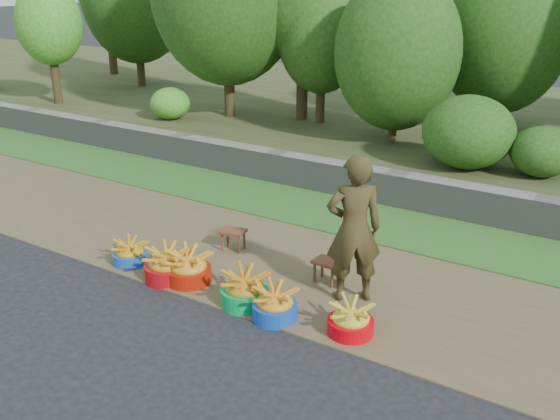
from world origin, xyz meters
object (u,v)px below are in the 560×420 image
Objects in this scene: basin_b at (167,265)px; basin_f at (351,321)px; basin_d at (245,290)px; basin_e at (275,305)px; basin_c at (188,269)px; stool_right at (327,265)px; stool_left at (233,234)px; vendor_woman at (354,229)px; basin_a at (130,254)px.

basin_f is (2.41, 0.09, -0.03)m from basin_b.
basin_d is 1.11× the size of basin_e.
basin_c is 1.12× the size of basin_e.
stool_right is at bearing 130.81° from basin_f.
basin_e reaches higher than basin_f.
stool_right is at bearing -5.43° from stool_left.
basin_e is (0.45, -0.07, -0.02)m from basin_d.
basin_b is at bearing -17.38° from vendor_woman.
basin_a reaches higher than stool_left.
basin_e is 1.47× the size of stool_right.
stool_right is (1.49, -0.14, 0.00)m from stool_left.
basin_b is (0.68, -0.06, 0.04)m from basin_a.
basin_c is at bearing -16.73° from vendor_woman.
basin_b is at bearing -177.92° from basin_f.
basin_a is 2.52m from stool_right.
vendor_woman reaches higher than basin_f.
basin_f reaches higher than stool_left.
basin_b reaches higher than basin_c.
basin_c reaches higher than basin_a.
stool_right is at bearing 85.53° from basin_e.
basin_a reaches higher than stool_right.
stool_left is (-1.41, 1.15, 0.08)m from basin_e.
stool_left is 1.08× the size of stool_right.
basin_b is at bearing -179.60° from basin_d.
basin_c is 1.01× the size of basin_d.
basin_d is 1.45m from stool_left.
basin_b is 1.14m from basin_d.
basin_d is (1.82, -0.05, 0.04)m from basin_a.
vendor_woman reaches higher than stool_right.
stool_right is at bearing 20.67° from basin_a.
vendor_woman is (1.81, 0.68, 0.68)m from basin_c.
basin_e is at bearing -169.59° from basin_f.
basin_b is at bearing -164.59° from basin_c.
stool_right is (0.53, 0.94, 0.06)m from basin_d.
basin_e is 1.03× the size of basin_f.
basin_d is at bearing -176.41° from basin_f.
basin_f is at bearing 0.51° from basin_a.
stool_left is 1.50m from stool_right.
vendor_woman is at bearing 14.06° from basin_a.
basin_a is 1.22× the size of stool_left.
basin_b is at bearing 177.72° from basin_e.
basin_c is 0.33× the size of vendor_woman.
basin_d is at bearing -119.31° from stool_right.
basin_d reaches higher than basin_f.
stool_left is (0.18, 1.09, 0.06)m from basin_b.
basin_a is 1.35m from stool_left.
basin_e is (1.32, -0.14, -0.02)m from basin_c.
vendor_woman is (2.77, 0.69, 0.72)m from basin_a.
vendor_woman is at bearing 19.88° from basin_b.
basin_a is at bearing -23.19° from vendor_woman.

